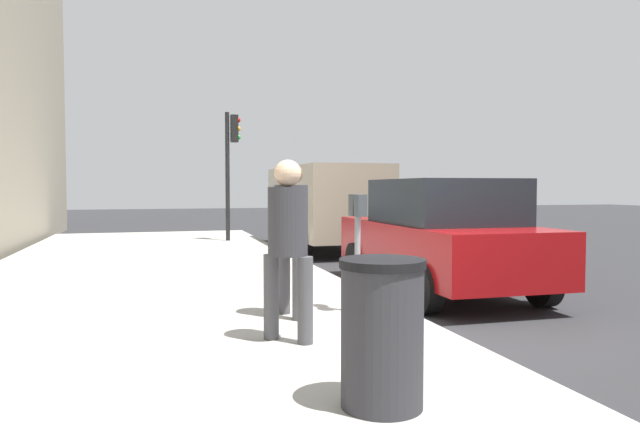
# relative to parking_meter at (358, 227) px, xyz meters

# --- Properties ---
(ground_plane) EXTENTS (80.00, 80.00, 0.00)m
(ground_plane) POSITION_rel_parking_meter_xyz_m (-0.37, -0.61, -1.17)
(ground_plane) COLOR #2B2B2D
(ground_plane) RESTS_ON ground
(sidewalk_slab) EXTENTS (28.00, 6.00, 0.15)m
(sidewalk_slab) POSITION_rel_parking_meter_xyz_m (-0.37, 2.39, -1.09)
(sidewalk_slab) COLOR #A8A59E
(sidewalk_slab) RESTS_ON ground_plane
(parking_meter) EXTENTS (0.36, 0.12, 1.41)m
(parking_meter) POSITION_rel_parking_meter_xyz_m (0.00, 0.00, 0.00)
(parking_meter) COLOR gray
(parking_meter) RESTS_ON sidewalk_slab
(pedestrian_at_meter) EXTENTS (0.53, 0.39, 1.79)m
(pedestrian_at_meter) POSITION_rel_parking_meter_xyz_m (-0.03, 0.82, 0.04)
(pedestrian_at_meter) COLOR #47474C
(pedestrian_at_meter) RESTS_ON sidewalk_slab
(pedestrian_bystander) EXTENTS (0.41, 0.43, 1.76)m
(pedestrian_bystander) POSITION_rel_parking_meter_xyz_m (-1.05, 1.10, 0.02)
(pedestrian_bystander) COLOR #47474C
(pedestrian_bystander) RESTS_ON sidewalk_slab
(parked_sedan_near) EXTENTS (4.44, 2.04, 1.77)m
(parked_sedan_near) POSITION_rel_parking_meter_xyz_m (1.65, -1.96, -0.27)
(parked_sedan_near) COLOR maroon
(parked_sedan_near) RESTS_ON ground_plane
(parked_van_far) EXTENTS (5.22, 2.15, 2.18)m
(parked_van_far) POSITION_rel_parking_meter_xyz_m (8.01, -1.96, 0.09)
(parked_van_far) COLOR gray
(parked_van_far) RESTS_ON ground_plane
(traffic_signal) EXTENTS (0.24, 0.44, 3.60)m
(traffic_signal) POSITION_rel_parking_meter_xyz_m (9.81, 0.24, 1.41)
(traffic_signal) COLOR black
(traffic_signal) RESTS_ON sidewalk_slab
(trash_bin) EXTENTS (0.59, 0.59, 1.01)m
(trash_bin) POSITION_rel_parking_meter_xyz_m (-2.85, 0.85, -0.51)
(trash_bin) COLOR #2D2D33
(trash_bin) RESTS_ON sidewalk_slab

